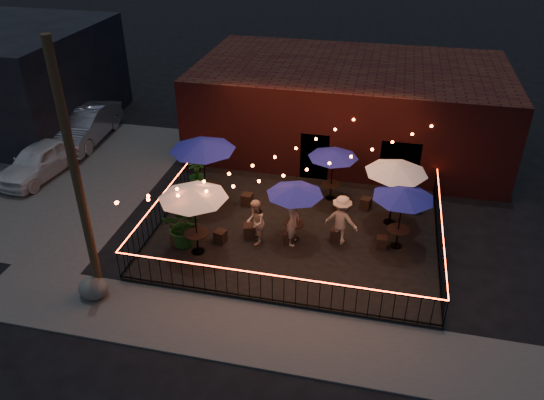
{
  "coord_description": "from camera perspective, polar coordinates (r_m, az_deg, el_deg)",
  "views": [
    {
      "loc": [
        2.7,
        -13.9,
        11.09
      ],
      "look_at": [
        -1.01,
        2.39,
        1.05
      ],
      "focal_mm": 35.0,
      "sensor_mm": 36.0,
      "label": 1
    }
  ],
  "objects": [
    {
      "name": "utility_pole",
      "position": [
        15.6,
        -20.23,
        1.92
      ],
      "size": [
        0.26,
        0.26,
        8.0
      ],
      "primitive_type": "cylinder",
      "color": "#3A2717",
      "rests_on": "ground"
    },
    {
      "name": "festoon_lights",
      "position": [
        18.18,
        -0.5,
        2.88
      ],
      "size": [
        10.02,
        8.72,
        1.32
      ],
      "color": "#FF541F",
      "rests_on": "ground"
    },
    {
      "name": "bistro_chair_6",
      "position": [
        20.91,
        1.25,
        0.13
      ],
      "size": [
        0.4,
        0.4,
        0.42
      ],
      "primitive_type": "cube",
      "rotation": [
        0.0,
        0.0,
        0.15
      ],
      "color": "black",
      "rests_on": "patio"
    },
    {
      "name": "patron_a",
      "position": [
        18.29,
        2.26,
        -2.31
      ],
      "size": [
        0.46,
        0.68,
        1.8
      ],
      "primitive_type": "imported",
      "rotation": [
        0.0,
        0.0,
        1.61
      ],
      "color": "beige",
      "rests_on": "patio"
    },
    {
      "name": "sidewalk",
      "position": [
        15.59,
        -1.03,
        -14.21
      ],
      "size": [
        18.0,
        2.5,
        0.05
      ],
      "primitive_type": "cube",
      "color": "#44413E",
      "rests_on": "ground"
    },
    {
      "name": "parking_lot",
      "position": [
        25.67,
        -23.84,
        2.62
      ],
      "size": [
        11.0,
        12.0,
        0.02
      ],
      "primitive_type": "cube",
      "color": "#44413E",
      "rests_on": "ground"
    },
    {
      "name": "brick_building",
      "position": [
        25.62,
        8.3,
        9.9
      ],
      "size": [
        14.0,
        8.0,
        4.0
      ],
      "color": "#3A110F",
      "rests_on": "ground"
    },
    {
      "name": "cafe_table_1",
      "position": [
        19.97,
        -7.49,
        5.8
      ],
      "size": [
        3.24,
        3.24,
        2.76
      ],
      "rotation": [
        0.0,
        0.0,
        -0.37
      ],
      "color": "black",
      "rests_on": "patio"
    },
    {
      "name": "bistro_chair_11",
      "position": [
        21.13,
        15.24,
        -0.62
      ],
      "size": [
        0.52,
        0.52,
        0.48
      ],
      "primitive_type": "cube",
      "rotation": [
        0.0,
        0.0,
        3.5
      ],
      "color": "black",
      "rests_on": "patio"
    },
    {
      "name": "bistro_chair_4",
      "position": [
        18.96,
        -2.42,
        -3.35
      ],
      "size": [
        0.51,
        0.51,
        0.49
      ],
      "primitive_type": "cube",
      "rotation": [
        0.0,
        0.0,
        0.26
      ],
      "color": "black",
      "rests_on": "patio"
    },
    {
      "name": "potted_shrub_a",
      "position": [
        18.53,
        -9.43,
        -2.78
      ],
      "size": [
        1.4,
        1.22,
        1.53
      ],
      "primitive_type": "imported",
      "rotation": [
        0.0,
        0.0,
        0.02
      ],
      "color": "#14380D",
      "rests_on": "patio"
    },
    {
      "name": "cafe_table_2",
      "position": [
        17.9,
        2.49,
        0.98
      ],
      "size": [
        2.04,
        2.04,
        2.18
      ],
      "rotation": [
        0.0,
        0.0,
        -0.03
      ],
      "color": "black",
      "rests_on": "patio"
    },
    {
      "name": "fence_front",
      "position": [
        16.05,
        0.02,
        -9.51
      ],
      "size": [
        10.0,
        0.04,
        1.04
      ],
      "color": "black",
      "rests_on": "patio"
    },
    {
      "name": "bistro_chair_7",
      "position": [
        20.57,
        7.18,
        -0.68
      ],
      "size": [
        0.48,
        0.48,
        0.43
      ],
      "primitive_type": "cube",
      "rotation": [
        0.0,
        0.0,
        3.52
      ],
      "color": "black",
      "rests_on": "patio"
    },
    {
      "name": "cafe_table_4",
      "position": [
        18.01,
        13.96,
        0.61
      ],
      "size": [
        2.76,
        2.76,
        2.3
      ],
      "rotation": [
        0.0,
        0.0,
        -0.42
      ],
      "color": "black",
      "rests_on": "patio"
    },
    {
      "name": "bistro_chair_2",
      "position": [
        21.49,
        -8.54,
        0.75
      ],
      "size": [
        0.45,
        0.45,
        0.47
      ],
      "primitive_type": "cube",
      "rotation": [
        0.0,
        0.0,
        0.17
      ],
      "color": "black",
      "rests_on": "patio"
    },
    {
      "name": "cooler",
      "position": [
        20.69,
        -9.48,
        -0.07
      ],
      "size": [
        0.63,
        0.47,
        0.8
      ],
      "rotation": [
        0.0,
        0.0,
        0.06
      ],
      "color": "blue",
      "rests_on": "patio"
    },
    {
      "name": "patio",
      "position": [
        19.53,
        2.63,
        -3.36
      ],
      "size": [
        10.0,
        8.0,
        0.15
      ],
      "primitive_type": "cube",
      "color": "black",
      "rests_on": "ground"
    },
    {
      "name": "patron_c",
      "position": [
        18.46,
        7.46,
        -2.14
      ],
      "size": [
        1.32,
        0.94,
        1.85
      ],
      "primitive_type": "imported",
      "rotation": [
        0.0,
        0.0,
        2.91
      ],
      "color": "#D4A48B",
      "rests_on": "patio"
    },
    {
      "name": "fence_right",
      "position": [
        19.15,
        17.57,
        -3.63
      ],
      "size": [
        0.04,
        8.0,
        1.04
      ],
      "rotation": [
        0.0,
        0.0,
        1.57
      ],
      "color": "black",
      "rests_on": "patio"
    },
    {
      "name": "bistro_chair_5",
      "position": [
        18.68,
        1.86,
        -4.07
      ],
      "size": [
        0.36,
        0.36,
        0.42
      ],
      "primitive_type": "cube",
      "rotation": [
        0.0,
        0.0,
        3.12
      ],
      "color": "black",
      "rests_on": "patio"
    },
    {
      "name": "bistro_chair_3",
      "position": [
        20.84,
        -2.7,
        0.06
      ],
      "size": [
        0.43,
        0.43,
        0.47
      ],
      "primitive_type": "cube",
      "rotation": [
        0.0,
        0.0,
        3.07
      ],
      "color": "black",
      "rests_on": "patio"
    },
    {
      "name": "bistro_chair_8",
      "position": [
        18.92,
        6.98,
        -3.72
      ],
      "size": [
        0.46,
        0.46,
        0.47
      ],
      "primitive_type": "cube",
      "rotation": [
        0.0,
        0.0,
        -0.18
      ],
      "color": "black",
      "rests_on": "patio"
    },
    {
      "name": "potted_shrub_b",
      "position": [
        20.45,
        -7.75,
        0.72
      ],
      "size": [
        0.93,
        0.82,
        1.44
      ],
      "primitive_type": "imported",
      "rotation": [
        0.0,
        0.0,
        0.25
      ],
      "color": "#133F13",
      "rests_on": "patio"
    },
    {
      "name": "bistro_chair_1",
      "position": [
        18.81,
        -5.57,
        -3.91
      ],
      "size": [
        0.45,
        0.45,
        0.44
      ],
      "primitive_type": "cube",
      "rotation": [
        0.0,
        0.0,
        2.9
      ],
      "color": "black",
      "rests_on": "patio"
    },
    {
      "name": "bistro_chair_0",
      "position": [
        18.85,
        -10.03,
        -4.09
      ],
      "size": [
        0.44,
        0.44,
        0.5
      ],
      "primitive_type": "cube",
      "rotation": [
        0.0,
        0.0,
        -0.04
      ],
      "color": "black",
      "rests_on": "patio"
    },
    {
      "name": "fence_left",
      "position": [
        20.51,
        -11.19,
        -0.2
      ],
      "size": [
        0.04,
        8.0,
        1.04
      ],
      "rotation": [
        0.0,
        0.0,
        1.57
      ],
      "color": "black",
      "rests_on": "patio"
    },
    {
      "name": "bistro_chair_10",
      "position": [
        20.9,
        10.04,
        -0.36
      ],
      "size": [
        0.47,
        0.47,
        0.45
      ],
      "primitive_type": "cube",
      "rotation": [
        0.0,
        0.0,
        -0.27
      ],
      "color": "black",
      "rests_on": "patio"
    },
    {
      "name": "car_white",
      "position": [
        25.14,
        -23.77,
        3.89
      ],
      "size": [
        2.18,
        4.42,
        1.45
      ],
      "primitive_type": "imported",
      "rotation": [
        0.0,
        0.0,
        -0.11
      ],
      "color": "silver",
      "rests_on": "ground"
    },
    {
      "name": "ground",
      "position": [
        17.98,
        1.44,
        -7.08
      ],
      "size": [
        110.0,
        110.0,
        0.0
      ],
      "primitive_type": "plane",
      "color": "black",
      "rests_on": "ground"
    },
    {
      "name": "patron_b",
      "position": [
        18.35,
        -1.8,
        -2.4
      ],
      "size": [
        0.81,
        0.95,
        1.69
      ],
      "primitive_type": "imported",
      "rotation": [
        0.0,
        0.0,
        -1.34
      ],
      "color": "tan",
      "rests_on": "patio"
    },
    {
      "name": "cafe_table_5",
      "position": [
        19.22,
        13.25,
        3.28
      ],
      "size": [
        2.6,
        2.6,
        2.48
      ],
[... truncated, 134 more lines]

